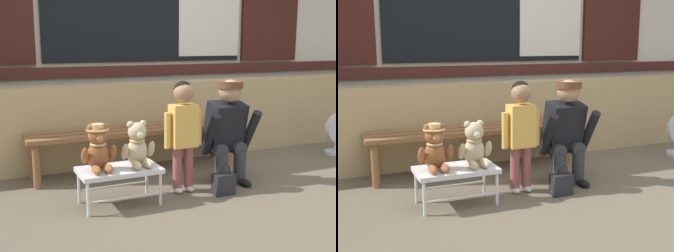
# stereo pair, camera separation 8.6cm
# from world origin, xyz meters

# --- Properties ---
(ground_plane) EXTENTS (60.00, 60.00, 0.00)m
(ground_plane) POSITION_xyz_m (0.00, 0.00, 0.00)
(ground_plane) COLOR brown
(brick_low_wall) EXTENTS (7.19, 0.25, 0.85)m
(brick_low_wall) POSITION_xyz_m (0.00, 1.43, 0.42)
(brick_low_wall) COLOR tan
(brick_low_wall) RESTS_ON ground
(wooden_bench_long) EXTENTS (2.10, 0.40, 0.44)m
(wooden_bench_long) POSITION_xyz_m (-0.45, 1.06, 0.37)
(wooden_bench_long) COLOR brown
(wooden_bench_long) RESTS_ON ground
(small_display_bench) EXTENTS (0.64, 0.36, 0.30)m
(small_display_bench) POSITION_xyz_m (-0.88, 0.26, 0.27)
(small_display_bench) COLOR silver
(small_display_bench) RESTS_ON ground
(teddy_bear_with_hat) EXTENTS (0.28, 0.27, 0.36)m
(teddy_bear_with_hat) POSITION_xyz_m (-1.04, 0.27, 0.47)
(teddy_bear_with_hat) COLOR #93562D
(teddy_bear_with_hat) RESTS_ON small_display_bench
(teddy_bear_plain) EXTENTS (0.28, 0.26, 0.36)m
(teddy_bear_plain) POSITION_xyz_m (-0.72, 0.27, 0.46)
(teddy_bear_plain) COLOR #CCB289
(teddy_bear_plain) RESTS_ON small_display_bench
(child_standing) EXTENTS (0.35, 0.18, 0.96)m
(child_standing) POSITION_xyz_m (-0.28, 0.33, 0.59)
(child_standing) COLOR #994C4C
(child_standing) RESTS_ON ground
(adult_crouching) EXTENTS (0.50, 0.49, 0.95)m
(adult_crouching) POSITION_xyz_m (0.20, 0.41, 0.48)
(adult_crouching) COLOR #333338
(adult_crouching) RESTS_ON ground
(handbag_on_ground) EXTENTS (0.18, 0.11, 0.27)m
(handbag_on_ground) POSITION_xyz_m (-0.00, 0.12, 0.10)
(handbag_on_ground) COLOR #232328
(handbag_on_ground) RESTS_ON ground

